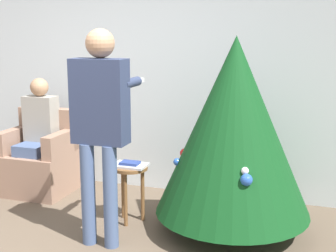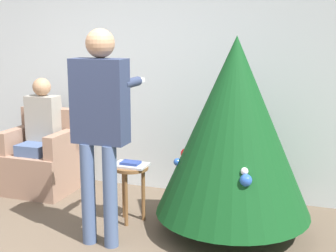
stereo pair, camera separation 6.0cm
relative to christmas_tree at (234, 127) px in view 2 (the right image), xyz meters
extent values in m
cube|color=silver|center=(-1.19, 0.93, 0.38)|extent=(8.00, 0.06, 2.70)
cylinder|color=brown|center=(0.00, 0.00, -0.88)|extent=(0.10, 0.10, 0.19)
cone|color=#0F4219|center=(0.00, 0.00, 0.00)|extent=(1.37, 1.37, 1.56)
sphere|color=#2856B2|center=(0.19, -0.46, -0.32)|extent=(0.10, 0.10, 0.10)
sphere|color=red|center=(-0.48, 0.12, -0.31)|extent=(0.09, 0.09, 0.09)
sphere|color=white|center=(0.18, -0.43, -0.26)|extent=(0.06, 0.06, 0.06)
sphere|color=#2856B2|center=(-0.47, -0.14, -0.32)|extent=(0.07, 0.07, 0.07)
cube|color=#93705B|center=(-2.25, 0.35, -0.74)|extent=(0.72, 0.64, 0.46)
cube|color=#93705B|center=(-2.25, 0.60, -0.28)|extent=(0.72, 0.14, 0.46)
cube|color=#93705B|center=(-2.55, 0.35, -0.39)|extent=(0.12, 0.58, 0.25)
cube|color=#93705B|center=(-1.95, 0.35, -0.39)|extent=(0.12, 0.58, 0.25)
cylinder|color=#475B84|center=(-2.35, 0.15, -0.74)|extent=(0.11, 0.11, 0.46)
cylinder|color=#475B84|center=(-2.15, 0.15, -0.74)|extent=(0.11, 0.11, 0.46)
cube|color=#475B84|center=(-2.25, 0.30, -0.45)|extent=(0.32, 0.40, 0.12)
cube|color=gray|center=(-2.25, 0.45, -0.14)|extent=(0.36, 0.20, 0.50)
sphere|color=tan|center=(-2.25, 0.45, 0.21)|extent=(0.20, 0.20, 0.20)
cylinder|color=#475B84|center=(-1.10, -0.62, -0.53)|extent=(0.12, 0.12, 0.88)
cylinder|color=#475B84|center=(-0.90, -0.62, -0.53)|extent=(0.12, 0.12, 0.88)
cube|color=#2D3856|center=(-1.00, -0.56, 0.25)|extent=(0.46, 0.20, 0.69)
sphere|color=tan|center=(-1.00, -0.53, 0.72)|extent=(0.24, 0.24, 0.24)
cylinder|color=#2D3856|center=(-1.20, -0.37, 0.39)|extent=(0.08, 0.30, 0.08)
cylinder|color=#2D3856|center=(-0.81, -0.37, 0.39)|extent=(0.08, 0.30, 0.08)
cube|color=white|center=(-0.81, -0.18, 0.39)|extent=(0.04, 0.14, 0.04)
cylinder|color=brown|center=(-0.95, -0.08, -0.44)|extent=(0.33, 0.33, 0.03)
cylinder|color=brown|center=(-0.95, -0.20, -0.71)|extent=(0.04, 0.04, 0.51)
cylinder|color=brown|center=(-0.85, -0.02, -0.71)|extent=(0.04, 0.04, 0.51)
cylinder|color=brown|center=(-1.06, -0.02, -0.71)|extent=(0.04, 0.04, 0.51)
cube|color=silver|center=(-0.95, -0.08, -0.42)|extent=(0.32, 0.22, 0.02)
cube|color=navy|center=(-0.95, -0.08, -0.39)|extent=(0.17, 0.12, 0.02)
camera|label=1|loc=(0.73, -3.94, 0.83)|focal=50.00mm
camera|label=2|loc=(0.78, -3.92, 0.83)|focal=50.00mm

